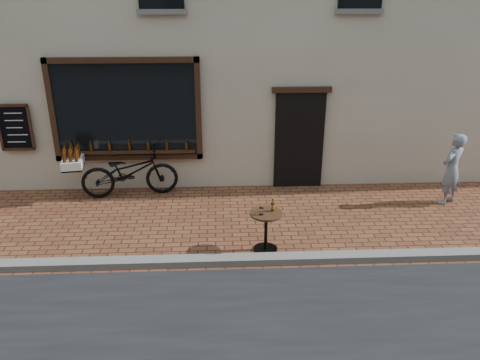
{
  "coord_description": "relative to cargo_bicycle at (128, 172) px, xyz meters",
  "views": [
    {
      "loc": [
        0.1,
        -6.54,
        4.3
      ],
      "look_at": [
        0.46,
        1.2,
        1.1
      ],
      "focal_mm": 35.0,
      "sensor_mm": 36.0,
      "label": 1
    }
  ],
  "objects": [
    {
      "name": "bistro_table",
      "position": [
        2.8,
        -2.48,
        -0.04
      ],
      "size": [
        0.57,
        0.57,
        0.97
      ],
      "color": "black",
      "rests_on": "ground"
    },
    {
      "name": "pedestrian",
      "position": [
        6.88,
        -0.72,
        0.21
      ],
      "size": [
        0.67,
        0.63,
        1.55
      ],
      "primitive_type": "imported",
      "rotation": [
        0.0,
        0.0,
        3.75
      ],
      "color": "gray",
      "rests_on": "ground"
    },
    {
      "name": "cargo_bicycle",
      "position": [
        0.0,
        0.0,
        0.0
      ],
      "size": [
        2.48,
        1.03,
        1.17
      ],
      "rotation": [
        0.0,
        0.0,
        1.72
      ],
      "color": "black",
      "rests_on": "ground"
    },
    {
      "name": "kerb",
      "position": [
        1.92,
        -2.9,
        -0.5
      ],
      "size": [
        90.0,
        0.25,
        0.12
      ],
      "primitive_type": "cube",
      "color": "slate",
      "rests_on": "ground"
    },
    {
      "name": "ground",
      "position": [
        1.92,
        -3.1,
        -0.56
      ],
      "size": [
        90.0,
        90.0,
        0.0
      ],
      "primitive_type": "plane",
      "color": "brown",
      "rests_on": "ground"
    }
  ]
}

